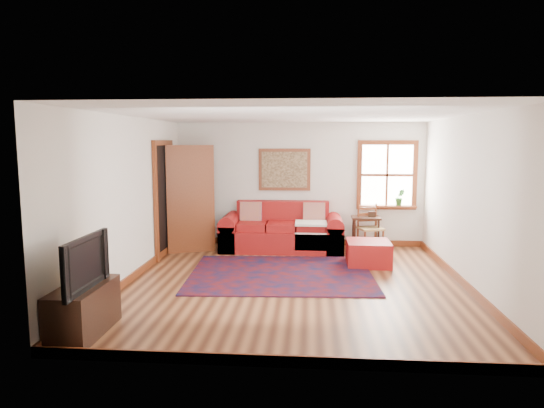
# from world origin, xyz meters

# --- Properties ---
(ground) EXTENTS (5.50, 5.50, 0.00)m
(ground) POSITION_xyz_m (0.00, 0.00, 0.00)
(ground) COLOR #492313
(ground) RESTS_ON ground
(room_envelope) EXTENTS (5.04, 5.54, 2.52)m
(room_envelope) POSITION_xyz_m (0.00, 0.02, 1.65)
(room_envelope) COLOR silver
(room_envelope) RESTS_ON ground
(window) EXTENTS (1.18, 0.20, 1.38)m
(window) POSITION_xyz_m (1.78, 2.70, 1.31)
(window) COLOR white
(window) RESTS_ON ground
(doorway) EXTENTS (0.89, 1.08, 2.14)m
(doorway) POSITION_xyz_m (-2.21, 1.78, 1.07)
(doorway) COLOR black
(doorway) RESTS_ON ground
(framed_artwork) EXTENTS (1.05, 0.07, 0.85)m
(framed_artwork) POSITION_xyz_m (-0.30, 2.71, 1.55)
(framed_artwork) COLOR brown
(framed_artwork) RESTS_ON ground
(persian_rug) EXTENTS (3.00, 2.46, 0.02)m
(persian_rug) POSITION_xyz_m (-0.23, 0.46, 0.01)
(persian_rug) COLOR #510B0E
(persian_rug) RESTS_ON ground
(red_leather_sofa) EXTENTS (2.37, 0.98, 0.93)m
(red_leather_sofa) POSITION_xyz_m (-0.32, 2.29, 0.31)
(red_leather_sofa) COLOR maroon
(red_leather_sofa) RESTS_ON ground
(red_ottoman) EXTENTS (0.73, 0.73, 0.42)m
(red_ottoman) POSITION_xyz_m (1.24, 1.19, 0.21)
(red_ottoman) COLOR maroon
(red_ottoman) RESTS_ON ground
(side_table) EXTENTS (0.55, 0.41, 0.66)m
(side_table) POSITION_xyz_m (1.31, 2.35, 0.54)
(side_table) COLOR #321A10
(side_table) RESTS_ON ground
(ladder_back_chair) EXTENTS (0.53, 0.52, 0.92)m
(ladder_back_chair) POSITION_xyz_m (1.37, 2.25, 0.49)
(ladder_back_chair) COLOR tan
(ladder_back_chair) RESTS_ON ground
(media_cabinet) EXTENTS (0.45, 1.00, 0.55)m
(media_cabinet) POSITION_xyz_m (-2.26, -2.11, 0.27)
(media_cabinet) COLOR #321A10
(media_cabinet) RESTS_ON ground
(television) EXTENTS (0.13, 1.01, 0.58)m
(television) POSITION_xyz_m (-2.24, -2.23, 0.84)
(television) COLOR black
(television) RESTS_ON media_cabinet
(candle_hurricane) EXTENTS (0.12, 0.12, 0.18)m
(candle_hurricane) POSITION_xyz_m (-2.21, -1.71, 0.63)
(candle_hurricane) COLOR silver
(candle_hurricane) RESTS_ON media_cabinet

